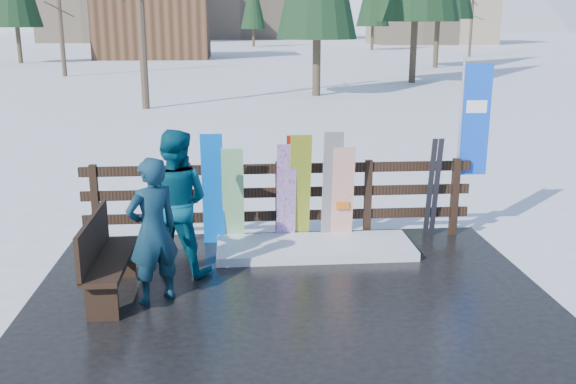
{
  "coord_description": "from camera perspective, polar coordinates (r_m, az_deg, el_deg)",
  "views": [
    {
      "loc": [
        -0.59,
        -6.7,
        3.13
      ],
      "look_at": [
        0.03,
        1.0,
        1.1
      ],
      "focal_mm": 40.0,
      "sensor_mm": 36.0,
      "label": 1
    }
  ],
  "objects": [
    {
      "name": "person_front",
      "position": [
        7.25,
        -11.93,
        -3.41
      ],
      "size": [
        0.73,
        0.67,
        1.67
      ],
      "primitive_type": "imported",
      "rotation": [
        0.0,
        0.0,
        3.73
      ],
      "color": "#0F3D48",
      "rests_on": "deck"
    },
    {
      "name": "snow_patch",
      "position": [
        8.88,
        2.4,
        -4.96
      ],
      "size": [
        2.69,
        1.0,
        0.12
      ],
      "primitive_type": "cube",
      "color": "white",
      "rests_on": "deck"
    },
    {
      "name": "snowboard_3",
      "position": [
        9.01,
        -0.16,
        -0.17
      ],
      "size": [
        0.27,
        0.3,
        1.47
      ],
      "primitive_type": "cube",
      "rotation": [
        0.18,
        0.0,
        0.0
      ],
      "color": "silver",
      "rests_on": "deck"
    },
    {
      "name": "snowboard_1",
      "position": [
        8.99,
        -4.9,
        -0.39
      ],
      "size": [
        0.3,
        0.35,
        1.43
      ],
      "primitive_type": "cube",
      "rotation": [
        0.22,
        0.0,
        0.0
      ],
      "color": "silver",
      "rests_on": "deck"
    },
    {
      "name": "rental_flag",
      "position": [
        9.67,
        16.0,
        5.58
      ],
      "size": [
        0.45,
        0.04,
        2.6
      ],
      "color": "silver",
      "rests_on": "deck"
    },
    {
      "name": "snowboard_0",
      "position": [
        8.97,
        -6.69,
        0.17
      ],
      "size": [
        0.3,
        0.28,
        1.62
      ],
      "primitive_type": "cube",
      "rotation": [
        0.15,
        0.0,
        0.0
      ],
      "color": "blue",
      "rests_on": "deck"
    },
    {
      "name": "snowboard_2",
      "position": [
        9.01,
        1.07,
        0.27
      ],
      "size": [
        0.29,
        0.38,
        1.6
      ],
      "primitive_type": "cube",
      "rotation": [
        0.22,
        0.0,
        0.0
      ],
      "color": "#E9FF26",
      "rests_on": "deck"
    },
    {
      "name": "person_back",
      "position": [
        8.01,
        -10.02,
        -0.95
      ],
      "size": [
        1.03,
        0.89,
        1.83
      ],
      "primitive_type": "imported",
      "rotation": [
        0.0,
        0.0,
        2.89
      ],
      "color": "#064860",
      "rests_on": "deck"
    },
    {
      "name": "ski_pair_a",
      "position": [
        9.07,
        0.34,
        0.29
      ],
      "size": [
        0.17,
        0.3,
        1.58
      ],
      "color": "#A21613",
      "rests_on": "deck"
    },
    {
      "name": "ground",
      "position": [
        7.42,
        0.37,
        -10.24
      ],
      "size": [
        700.0,
        700.0,
        0.0
      ],
      "primitive_type": "plane",
      "color": "white",
      "rests_on": "ground"
    },
    {
      "name": "ski_pair_b",
      "position": [
        9.47,
        12.77,
        0.3
      ],
      "size": [
        0.17,
        0.25,
        1.5
      ],
      "color": "black",
      "rests_on": "deck"
    },
    {
      "name": "bench",
      "position": [
        7.58,
        -16.04,
        -5.43
      ],
      "size": [
        0.41,
        1.5,
        0.97
      ],
      "color": "black",
      "rests_on": "deck"
    },
    {
      "name": "deck",
      "position": [
        7.4,
        0.37,
        -9.96
      ],
      "size": [
        6.0,
        5.0,
        0.08
      ],
      "primitive_type": "cube",
      "color": "black",
      "rests_on": "ground"
    },
    {
      "name": "snowboard_4",
      "position": [
        9.06,
        3.94,
        0.38
      ],
      "size": [
        0.27,
        0.23,
        1.62
      ],
      "primitive_type": "cube",
      "rotation": [
        0.13,
        0.0,
        0.0
      ],
      "color": "black",
      "rests_on": "deck"
    },
    {
      "name": "fence",
      "position": [
        9.23,
        -0.81,
        -0.28
      ],
      "size": [
        5.6,
        0.1,
        1.15
      ],
      "color": "black",
      "rests_on": "deck"
    },
    {
      "name": "snowboard_5",
      "position": [
        9.11,
        4.88,
        -0.26
      ],
      "size": [
        0.31,
        0.19,
        1.4
      ],
      "primitive_type": "cube",
      "rotation": [
        0.12,
        0.0,
        0.0
      ],
      "color": "white",
      "rests_on": "deck"
    }
  ]
}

